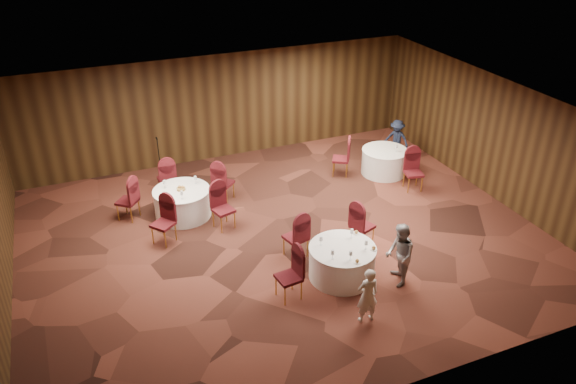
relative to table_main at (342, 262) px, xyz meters
name	(u,v)px	position (x,y,z in m)	size (l,w,h in m)	color
ground	(284,237)	(-0.58, 1.89, -0.38)	(12.00, 12.00, 0.00)	black
room_shell	(283,164)	(-0.58, 1.89, 1.59)	(12.00, 12.00, 12.00)	silver
table_main	(342,262)	(0.00, 0.00, 0.00)	(1.43, 1.43, 0.74)	white
table_left	(182,203)	(-2.56, 3.82, 0.00)	(1.43, 1.43, 0.74)	white
table_right	(384,161)	(3.42, 3.95, 0.00)	(1.31, 1.31, 0.74)	white
chairs_main	(317,245)	(-0.31, 0.60, 0.12)	(2.95, 1.90, 1.00)	#3E0C0C
chairs_left	(181,198)	(-2.58, 3.82, 0.12)	(3.24, 2.87, 1.00)	#3E0C0C
chairs_right	(376,166)	(2.92, 3.56, 0.12)	(2.11, 2.24, 1.00)	#3E0C0C
tabletop_main	(352,245)	(0.16, -0.12, 0.47)	(1.06, 1.10, 0.22)	silver
tabletop_left	(181,187)	(-2.56, 3.82, 0.45)	(0.85, 0.79, 0.22)	silver
tabletop_right	(396,146)	(3.65, 3.74, 0.52)	(0.08, 0.08, 0.22)	silver
mic_stand	(161,175)	(-2.77, 5.43, 0.07)	(0.24, 0.24, 1.54)	black
woman_a	(367,295)	(-0.20, -1.42, 0.23)	(0.44, 0.29, 1.20)	white
woman_b	(400,255)	(1.00, -0.64, 0.33)	(0.68, 0.53, 1.41)	#9F9EA3
man_c	(396,139)	(4.31, 4.73, 0.24)	(0.80, 0.46, 1.23)	#161D32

